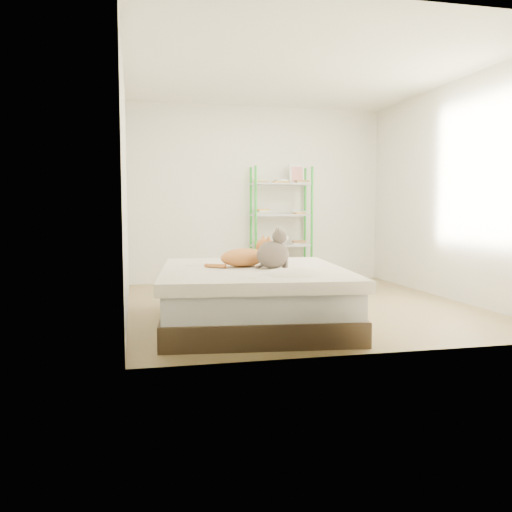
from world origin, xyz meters
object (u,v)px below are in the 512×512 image
object	(u,v)px
white_bin	(213,272)
bed	(253,296)
cardboard_box	(294,275)
shelf_unit	(281,227)
orange_cat	(243,255)
grey_cat	(273,249)

from	to	relation	value
white_bin	bed	bearing A→B (deg)	-90.48
cardboard_box	white_bin	distance (m)	1.18
shelf_unit	cardboard_box	bearing A→B (deg)	-87.76
bed	white_bin	size ratio (longest dim) A/B	6.52
bed	orange_cat	bearing A→B (deg)	130.27
white_bin	grey_cat	bearing A→B (deg)	-87.00
shelf_unit	bed	bearing A→B (deg)	-110.80
bed	cardboard_box	xyz separation A→B (m)	(1.06, 2.16, -0.09)
bed	cardboard_box	bearing A→B (deg)	70.31
grey_cat	white_bin	size ratio (longest dim) A/B	1.06
bed	white_bin	xyz separation A→B (m)	(0.02, 2.71, -0.09)
bed	white_bin	distance (m)	2.71
grey_cat	shelf_unit	xyz separation A→B (m)	(0.87, 2.84, 0.11)
orange_cat	white_bin	distance (m)	2.65
grey_cat	cardboard_box	distance (m)	2.49
white_bin	cardboard_box	bearing A→B (deg)	-27.81
white_bin	orange_cat	bearing A→B (deg)	-92.03
shelf_unit	orange_cat	bearing A→B (deg)	-112.84
grey_cat	cardboard_box	xyz separation A→B (m)	(0.89, 2.26, -0.54)
grey_cat	white_bin	world-z (taller)	grey_cat
orange_cat	grey_cat	xyz separation A→B (m)	(0.24, -0.20, 0.07)
orange_cat	grey_cat	world-z (taller)	grey_cat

